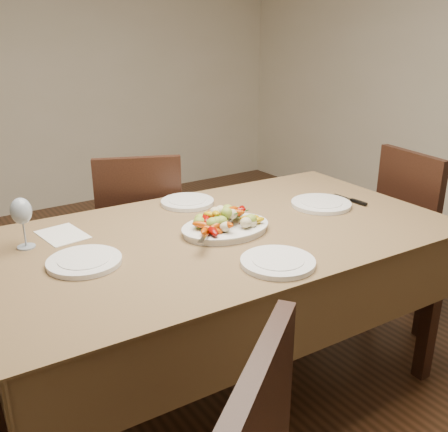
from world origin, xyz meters
name	(u,v)px	position (x,y,z in m)	size (l,w,h in m)	color
floor	(226,397)	(0.00, 0.00, 0.00)	(6.00, 6.00, 0.00)	#381F11
wall_back	(17,47)	(0.00, 3.00, 1.40)	(5.00, 0.02, 2.80)	beige
dining_table	(224,312)	(0.04, 0.07, 0.38)	(1.84, 1.04, 0.76)	brown
chair_far	(140,235)	(0.02, 0.86, 0.47)	(0.42, 0.42, 0.95)	black
chair_right	(429,235)	(1.32, -0.02, 0.47)	(0.42, 0.42, 0.95)	black
serving_platter	(225,229)	(0.03, 0.05, 0.77)	(0.35, 0.26, 0.02)	white
roasted_vegetables	(225,216)	(0.03, 0.05, 0.83)	(0.29, 0.20, 0.09)	#730502
serving_spoon	(216,227)	(-0.03, 0.02, 0.81)	(0.28, 0.06, 0.03)	#9EA0A8
plate_left	(84,262)	(-0.54, 0.08, 0.77)	(0.25, 0.25, 0.02)	white
plate_right	(321,204)	(0.58, 0.07, 0.77)	(0.27, 0.27, 0.02)	white
plate_far	(187,202)	(0.08, 0.44, 0.77)	(0.25, 0.25, 0.02)	white
plate_near	(278,262)	(0.01, -0.29, 0.77)	(0.26, 0.26, 0.02)	white
wine_glass	(23,222)	(-0.66, 0.34, 0.86)	(0.08, 0.08, 0.20)	#8C99A5
menu_card	(62,235)	(-0.52, 0.39, 0.76)	(0.15, 0.21, 0.00)	silver
table_knife	(352,200)	(0.74, 0.04, 0.76)	(0.02, 0.20, 0.01)	#9EA0A8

